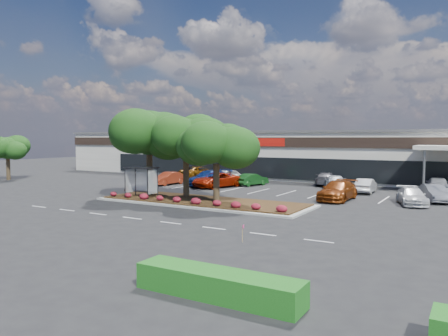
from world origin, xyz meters
The scene contains 27 objects.
ground centered at (0.00, 0.00, 0.00)m, with size 160.00×160.00×0.00m, color black.
retail_store centered at (0.06, 33.91, 3.15)m, with size 80.40×25.20×6.25m.
landscape_island centered at (-2.00, 4.00, 0.12)m, with size 18.00×6.00×0.26m.
lane_markings centered at (-0.14, 10.42, 0.01)m, with size 33.12×20.06×0.01m.
shrub_row centered at (-2.00, 1.90, 0.51)m, with size 17.00×0.80×0.50m, color maroon, non-canonical shape.
bus_shelter centered at (-7.50, 2.95, 2.31)m, with size 2.75×1.55×2.59m.
island_tree_west centered at (-8.00, 4.50, 4.21)m, with size 7.20×7.20×7.89m, color black, non-canonical shape.
island_tree_mid centered at (-4.50, 5.20, 3.92)m, with size 6.60×6.60×7.32m, color black, non-canonical shape.
island_tree_east centered at (-0.50, 3.70, 3.51)m, with size 5.80×5.80×6.50m, color black, non-canonical shape.
hedge_south_east centered at (10.00, -13.50, 0.45)m, with size 6.00×1.30×0.90m, color #165513.
tree_west_far centered at (-34.00, 8.00, 2.80)m, with size 4.80×4.80×5.61m, color black, non-canonical shape.
conifer_north_west centered at (-30.00, 46.00, 5.00)m, with size 4.40×4.40×10.00m, color black.
person_waiting centered at (-9.48, 3.09, 1.03)m, with size 0.56×0.37×1.54m, color #594C47.
survey_stake centered at (7.10, -6.19, 0.59)m, with size 0.07×0.14×0.91m.
car_0 centered at (-13.09, 13.83, 0.72)m, with size 1.53×4.38×1.44m, color maroon.
car_1 centered at (-6.91, 14.22, 0.79)m, with size 2.62×5.69×1.58m, color maroon.
car_2 centered at (-8.65, 15.40, 0.85)m, with size 2.39×5.87×1.70m, color navy.
car_5 centered at (7.09, 11.30, 0.82)m, with size 2.30×5.66×1.64m, color #742F0C.
car_6 centered at (12.91, 11.74, 0.68)m, with size 1.92×4.71×1.37m, color silver.
car_7 centered at (14.33, 14.46, 0.72)m, with size 1.52×4.35×1.43m, color slate.
car_9 centered at (-14.47, 22.24, 0.79)m, with size 2.61×5.66×1.57m, color #6B3B07.
car_10 centered at (-7.69, 18.76, 0.84)m, with size 1.99×4.94×1.68m, color beige.
car_11 centered at (-4.43, 17.85, 0.67)m, with size 1.43×4.10×1.35m, color #134216.
car_12 centered at (2.69, 22.34, 0.75)m, with size 2.11×5.18×1.50m, color #4C4B52.
car_13 centered at (4.59, 19.13, 0.72)m, with size 2.03×4.99×1.45m, color #A6ACB1.
car_14 centered at (8.04, 17.65, 0.70)m, with size 1.47×4.23×1.39m, color silver.
car_15 centered at (14.05, 21.16, 0.81)m, with size 1.91×4.76×1.62m, color #A7A9B3.
Camera 1 is at (17.41, -25.77, 5.37)m, focal length 35.00 mm.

